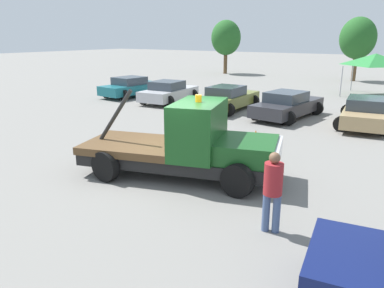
{
  "coord_description": "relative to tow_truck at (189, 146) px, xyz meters",
  "views": [
    {
      "loc": [
        6.17,
        -8.45,
        4.01
      ],
      "look_at": [
        0.5,
        0.0,
        1.05
      ],
      "focal_mm": 35.0,
      "sensor_mm": 36.0,
      "label": 1
    }
  ],
  "objects": [
    {
      "name": "traffic_cone",
      "position": [
        0.15,
        4.29,
        -0.7
      ],
      "size": [
        0.4,
        0.4,
        0.55
      ],
      "color": "black",
      "rests_on": "ground"
    },
    {
      "name": "tow_truck",
      "position": [
        0.0,
        0.0,
        0.0
      ],
      "size": [
        6.09,
        3.63,
        2.51
      ],
      "rotation": [
        0.0,
        0.0,
        0.3
      ],
      "color": "black",
      "rests_on": "ground"
    },
    {
      "name": "parked_car_teal",
      "position": [
        -11.74,
        10.28,
        -0.3
      ],
      "size": [
        2.68,
        4.64,
        1.34
      ],
      "rotation": [
        0.0,
        0.0,
        1.49
      ],
      "color": "#196670",
      "rests_on": "ground"
    },
    {
      "name": "parked_car_silver",
      "position": [
        -8.23,
        9.8,
        -0.3
      ],
      "size": [
        2.71,
        4.4,
        1.34
      ],
      "rotation": [
        0.0,
        0.0,
        1.65
      ],
      "color": "#B7B7BC",
      "rests_on": "ground"
    },
    {
      "name": "tree_right",
      "position": [
        -14.24,
        27.86,
        2.81
      ],
      "size": [
        3.14,
        3.14,
        5.6
      ],
      "color": "brown",
      "rests_on": "ground"
    },
    {
      "name": "person_near_truck",
      "position": [
        3.24,
        -1.71,
        0.07
      ],
      "size": [
        0.39,
        0.39,
        1.76
      ],
      "rotation": [
        0.0,
        0.0,
        4.97
      ],
      "color": "#475B84",
      "rests_on": "ground"
    },
    {
      "name": "parked_car_charcoal",
      "position": [
        -0.54,
        9.54,
        -0.3
      ],
      "size": [
        2.76,
        4.87,
        1.34
      ],
      "rotation": [
        0.0,
        0.0,
        1.45
      ],
      "color": "#2D2D33",
      "rests_on": "ground"
    },
    {
      "name": "parked_car_olive",
      "position": [
        -4.04,
        9.69,
        -0.3
      ],
      "size": [
        2.48,
        4.73,
        1.34
      ],
      "rotation": [
        0.0,
        0.0,
        1.6
      ],
      "color": "olive",
      "rests_on": "ground"
    },
    {
      "name": "ground_plane",
      "position": [
        -0.34,
        -0.1,
        -0.95
      ],
      "size": [
        160.0,
        160.0,
        0.0
      ],
      "primitive_type": "plane",
      "color": "gray"
    },
    {
      "name": "canopy_tent_green",
      "position": [
        1.74,
        19.86,
        1.49
      ],
      "size": [
        3.44,
        3.44,
        2.84
      ],
      "color": "#9E9EA3",
      "rests_on": "ground"
    },
    {
      "name": "parked_car_tan",
      "position": [
        3.06,
        9.78,
        -0.3
      ],
      "size": [
        2.77,
        5.0,
        1.34
      ],
      "rotation": [
        0.0,
        0.0,
        1.7
      ],
      "color": "tan",
      "rests_on": "ground"
    },
    {
      "name": "tree_left",
      "position": [
        -1.14,
        28.31,
        2.81
      ],
      "size": [
        3.14,
        3.14,
        5.6
      ],
      "color": "brown",
      "rests_on": "ground"
    }
  ]
}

